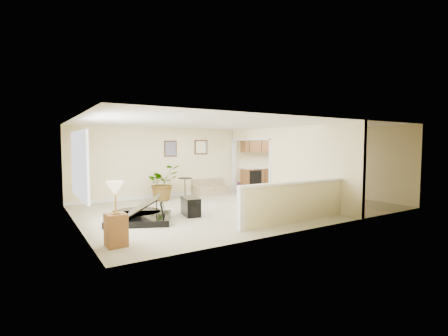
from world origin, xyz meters
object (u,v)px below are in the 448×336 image
accent_table (185,185)px  small_plant (240,189)px  piano_bench (191,206)px  lamp_stand (116,219)px  loveseat (210,187)px  piano (136,198)px  palm_plant (162,183)px

accent_table → small_plant: (2.10, -0.38, -0.26)m
piano_bench → lamp_stand: 2.89m
accent_table → loveseat: bearing=12.8°
accent_table → piano: bearing=-134.3°
piano_bench → accent_table: size_ratio=1.01×
piano → lamp_stand: size_ratio=1.75×
piano_bench → palm_plant: bearing=84.7°
accent_table → small_plant: 2.15m
accent_table → palm_plant: (-0.85, -0.03, 0.13)m
piano → small_plant: piano is taller
piano_bench → accent_table: accent_table is taller
piano → loveseat: piano is taller
piano → piano_bench: piano is taller
piano_bench → lamp_stand: bearing=-144.5°
loveseat → piano: bearing=-142.6°
piano_bench → loveseat: (2.30, 2.99, 0.05)m
loveseat → palm_plant: bearing=-171.7°
loveseat → palm_plant: size_ratio=1.03×
accent_table → lamp_stand: lamp_stand is taller
small_plant → piano_bench: bearing=-143.9°
piano → palm_plant: size_ratio=1.63×
loveseat → small_plant: size_ratio=2.84×
piano → piano_bench: (1.43, -0.13, -0.34)m
piano_bench → accent_table: 2.94m
piano_bench → accent_table: bearing=67.9°
palm_plant → small_plant: palm_plant is taller
piano → accent_table: piano is taller
piano → accent_table: 3.62m
piano → palm_plant: piano is taller
piano_bench → palm_plant: 2.72m
loveseat → piano_bench: bearing=-127.7°
lamp_stand → piano_bench: bearing=35.5°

